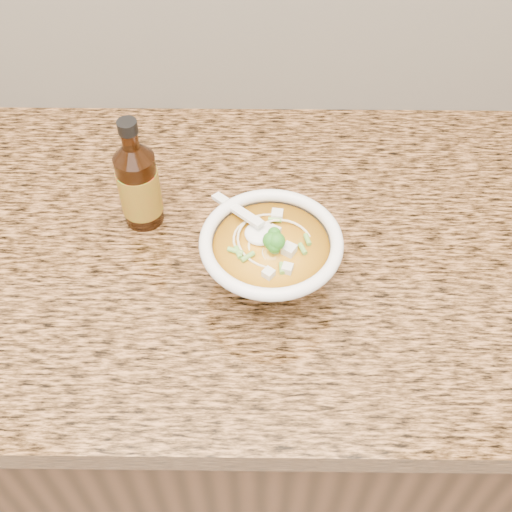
{
  "coord_description": "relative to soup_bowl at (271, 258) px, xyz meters",
  "views": [
    {
      "loc": [
        0.1,
        1.04,
        1.61
      ],
      "look_at": [
        0.1,
        1.6,
        0.95
      ],
      "focal_mm": 45.0,
      "sensor_mm": 36.0,
      "label": 1
    }
  ],
  "objects": [
    {
      "name": "counter_slab",
      "position": [
        -0.12,
        0.08,
        -0.06
      ],
      "size": [
        4.0,
        0.68,
        0.04
      ],
      "primitive_type": "cube",
      "color": "#A66C3D",
      "rests_on": "cabinet"
    },
    {
      "name": "cabinet",
      "position": [
        -0.12,
        0.08,
        -0.51
      ],
      "size": [
        4.0,
        0.65,
        0.86
      ],
      "primitive_type": "cube",
      "color": "black",
      "rests_on": "ground"
    },
    {
      "name": "hot_sauce_bottle",
      "position": [
        -0.19,
        0.11,
        0.02
      ],
      "size": [
        0.07,
        0.07,
        0.18
      ],
      "rotation": [
        0.0,
        0.0,
        0.14
      ],
      "color": "#351707",
      "rests_on": "counter_slab"
    },
    {
      "name": "soup_bowl",
      "position": [
        0.0,
        0.0,
        0.0
      ],
      "size": [
        0.19,
        0.19,
        0.11
      ],
      "rotation": [
        0.0,
        0.0,
        -0.38
      ],
      "color": "white",
      "rests_on": "counter_slab"
    }
  ]
}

